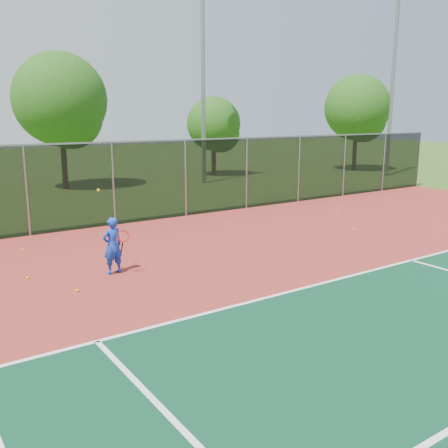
% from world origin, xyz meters
% --- Properties ---
extents(court_apron, '(30.00, 20.00, 0.02)m').
position_xyz_m(court_apron, '(0.00, 2.00, 0.01)').
color(court_apron, maroon).
rests_on(court_apron, ground).
extents(fence_back, '(30.00, 0.06, 3.03)m').
position_xyz_m(fence_back, '(0.00, 12.00, 1.56)').
color(fence_back, black).
rests_on(fence_back, court_apron).
extents(tennis_player, '(0.59, 0.62, 2.18)m').
position_xyz_m(tennis_player, '(-5.25, 6.56, 0.75)').
color(tennis_player, '#143CBF').
rests_on(tennis_player, court_apron).
extents(practice_ball_0, '(0.07, 0.07, 0.07)m').
position_xyz_m(practice_ball_0, '(-7.17, 7.32, 0.06)').
color(practice_ball_0, yellow).
rests_on(practice_ball_0, court_apron).
extents(practice_ball_1, '(0.07, 0.07, 0.07)m').
position_xyz_m(practice_ball_1, '(5.61, 9.19, 0.06)').
color(practice_ball_1, yellow).
rests_on(practice_ball_1, court_apron).
extents(practice_ball_2, '(0.07, 0.07, 0.07)m').
position_xyz_m(practice_ball_2, '(-6.46, 5.74, 0.06)').
color(practice_ball_2, yellow).
rests_on(practice_ball_2, court_apron).
extents(practice_ball_3, '(0.07, 0.07, 0.07)m').
position_xyz_m(practice_ball_3, '(3.56, 6.43, 0.06)').
color(practice_ball_3, yellow).
rests_on(practice_ball_3, court_apron).
extents(practice_ball_5, '(0.07, 0.07, 0.07)m').
position_xyz_m(practice_ball_5, '(-6.67, 10.09, 0.06)').
color(practice_ball_5, yellow).
rests_on(practice_ball_5, court_apron).
extents(floodlight_n, '(0.90, 0.40, 11.79)m').
position_xyz_m(floodlight_n, '(5.87, 20.04, 6.67)').
color(floodlight_n, gray).
rests_on(floodlight_n, ground).
extents(floodlight_ne, '(0.90, 0.40, 11.79)m').
position_xyz_m(floodlight_ne, '(17.77, 16.24, 6.67)').
color(floodlight_ne, gray).
rests_on(floodlight_ne, ground).
extents(tree_back_left, '(4.93, 4.93, 7.24)m').
position_xyz_m(tree_back_left, '(-1.57, 22.23, 4.54)').
color(tree_back_left, '#352013').
rests_on(tree_back_left, ground).
extents(tree_back_mid, '(3.52, 3.52, 5.16)m').
position_xyz_m(tree_back_mid, '(8.51, 22.82, 3.24)').
color(tree_back_mid, '#352013').
rests_on(tree_back_mid, ground).
extents(tree_back_right, '(4.63, 4.63, 6.81)m').
position_xyz_m(tree_back_right, '(18.64, 19.67, 4.27)').
color(tree_back_right, '#352013').
rests_on(tree_back_right, ground).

